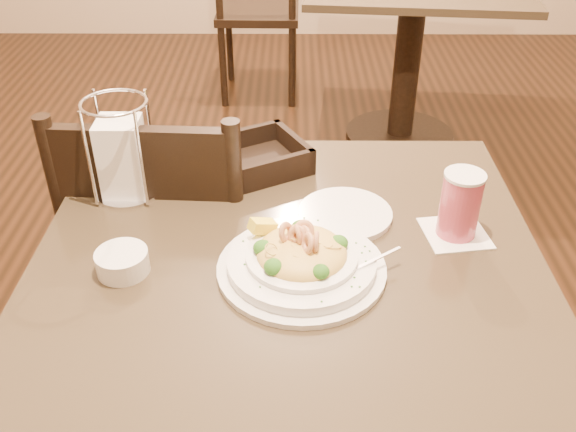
{
  "coord_description": "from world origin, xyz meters",
  "views": [
    {
      "loc": [
        0.01,
        -0.88,
        1.45
      ],
      "look_at": [
        0.0,
        0.02,
        0.84
      ],
      "focal_mm": 40.0,
      "sensor_mm": 36.0,
      "label": 1
    }
  ],
  "objects_px": {
    "main_table": "(288,357)",
    "background_table": "(410,33)",
    "pasta_bowl": "(301,259)",
    "bread_basket": "(254,160)",
    "dining_chair_near": "(173,258)",
    "napkin_caddy": "(122,155)",
    "butter_ramekin": "(122,262)",
    "drink_glass": "(460,205)",
    "dining_chair_far": "(257,6)",
    "side_plate": "(345,214)"
  },
  "relations": [
    {
      "from": "pasta_bowl",
      "to": "butter_ramekin",
      "type": "distance_m",
      "value": 0.3
    },
    {
      "from": "dining_chair_far",
      "to": "napkin_caddy",
      "type": "relative_size",
      "value": 4.57
    },
    {
      "from": "bread_basket",
      "to": "drink_glass",
      "type": "bearing_deg",
      "value": -31.91
    },
    {
      "from": "main_table",
      "to": "pasta_bowl",
      "type": "height_order",
      "value": "pasta_bowl"
    },
    {
      "from": "background_table",
      "to": "bread_basket",
      "type": "bearing_deg",
      "value": -110.48
    },
    {
      "from": "napkin_caddy",
      "to": "pasta_bowl",
      "type": "bearing_deg",
      "value": -35.48
    },
    {
      "from": "background_table",
      "to": "dining_chair_far",
      "type": "relative_size",
      "value": 1.06
    },
    {
      "from": "main_table",
      "to": "dining_chair_far",
      "type": "height_order",
      "value": "dining_chair_far"
    },
    {
      "from": "background_table",
      "to": "napkin_caddy",
      "type": "distance_m",
      "value": 1.96
    },
    {
      "from": "dining_chair_near",
      "to": "side_plate",
      "type": "distance_m",
      "value": 0.52
    },
    {
      "from": "bread_basket",
      "to": "dining_chair_near",
      "type": "bearing_deg",
      "value": 174.46
    },
    {
      "from": "bread_basket",
      "to": "pasta_bowl",
      "type": "bearing_deg",
      "value": -74.38
    },
    {
      "from": "napkin_caddy",
      "to": "butter_ramekin",
      "type": "distance_m",
      "value": 0.26
    },
    {
      "from": "main_table",
      "to": "napkin_caddy",
      "type": "xyz_separation_m",
      "value": [
        -0.33,
        0.22,
        0.33
      ]
    },
    {
      "from": "bread_basket",
      "to": "background_table",
      "type": "bearing_deg",
      "value": 69.52
    },
    {
      "from": "background_table",
      "to": "dining_chair_far",
      "type": "distance_m",
      "value": 0.86
    },
    {
      "from": "background_table",
      "to": "dining_chair_far",
      "type": "height_order",
      "value": "dining_chair_far"
    },
    {
      "from": "background_table",
      "to": "pasta_bowl",
      "type": "distance_m",
      "value": 2.06
    },
    {
      "from": "dining_chair_far",
      "to": "napkin_caddy",
      "type": "height_order",
      "value": "napkin_caddy"
    },
    {
      "from": "background_table",
      "to": "drink_glass",
      "type": "xyz_separation_m",
      "value": [
        -0.22,
        -1.87,
        0.3
      ]
    },
    {
      "from": "dining_chair_near",
      "to": "butter_ramekin",
      "type": "bearing_deg",
      "value": 93.2
    },
    {
      "from": "main_table",
      "to": "dining_chair_near",
      "type": "height_order",
      "value": "dining_chair_near"
    },
    {
      "from": "pasta_bowl",
      "to": "bread_basket",
      "type": "distance_m",
      "value": 0.36
    },
    {
      "from": "dining_chair_near",
      "to": "pasta_bowl",
      "type": "bearing_deg",
      "value": 132.48
    },
    {
      "from": "background_table",
      "to": "dining_chair_near",
      "type": "xyz_separation_m",
      "value": [
        -0.81,
        -1.61,
        -0.02
      ]
    },
    {
      "from": "pasta_bowl",
      "to": "drink_glass",
      "type": "bearing_deg",
      "value": 21.17
    },
    {
      "from": "dining_chair_far",
      "to": "drink_glass",
      "type": "xyz_separation_m",
      "value": [
        0.48,
        -2.36,
        0.33
      ]
    },
    {
      "from": "drink_glass",
      "to": "bread_basket",
      "type": "bearing_deg",
      "value": 148.09
    },
    {
      "from": "pasta_bowl",
      "to": "bread_basket",
      "type": "xyz_separation_m",
      "value": [
        -0.1,
        0.35,
        -0.01
      ]
    },
    {
      "from": "dining_chair_near",
      "to": "napkin_caddy",
      "type": "relative_size",
      "value": 4.57
    },
    {
      "from": "dining_chair_far",
      "to": "pasta_bowl",
      "type": "distance_m",
      "value": 2.5
    },
    {
      "from": "bread_basket",
      "to": "butter_ramekin",
      "type": "bearing_deg",
      "value": -120.34
    },
    {
      "from": "dining_chair_far",
      "to": "side_plate",
      "type": "relative_size",
      "value": 5.14
    },
    {
      "from": "main_table",
      "to": "dining_chair_near",
      "type": "relative_size",
      "value": 0.97
    },
    {
      "from": "background_table",
      "to": "side_plate",
      "type": "xyz_separation_m",
      "value": [
        -0.42,
        -1.81,
        0.25
      ]
    },
    {
      "from": "napkin_caddy",
      "to": "side_plate",
      "type": "relative_size",
      "value": 1.13
    },
    {
      "from": "drink_glass",
      "to": "side_plate",
      "type": "xyz_separation_m",
      "value": [
        -0.2,
        0.06,
        -0.06
      ]
    },
    {
      "from": "drink_glass",
      "to": "napkin_caddy",
      "type": "relative_size",
      "value": 0.63
    },
    {
      "from": "drink_glass",
      "to": "butter_ramekin",
      "type": "relative_size",
      "value": 1.44
    },
    {
      "from": "dining_chair_near",
      "to": "butter_ramekin",
      "type": "distance_m",
      "value": 0.47
    },
    {
      "from": "butter_ramekin",
      "to": "dining_chair_far",
      "type": "bearing_deg",
      "value": 87.53
    },
    {
      "from": "main_table",
      "to": "butter_ramekin",
      "type": "xyz_separation_m",
      "value": [
        -0.28,
        -0.03,
        0.26
      ]
    },
    {
      "from": "drink_glass",
      "to": "dining_chair_near",
      "type": "bearing_deg",
      "value": 156.32
    },
    {
      "from": "main_table",
      "to": "butter_ramekin",
      "type": "relative_size",
      "value": 10.05
    },
    {
      "from": "dining_chair_far",
      "to": "drink_glass",
      "type": "relative_size",
      "value": 7.22
    },
    {
      "from": "dining_chair_near",
      "to": "drink_glass",
      "type": "relative_size",
      "value": 7.22
    },
    {
      "from": "pasta_bowl",
      "to": "side_plate",
      "type": "relative_size",
      "value": 1.73
    },
    {
      "from": "background_table",
      "to": "dining_chair_near",
      "type": "height_order",
      "value": "dining_chair_near"
    },
    {
      "from": "drink_glass",
      "to": "side_plate",
      "type": "distance_m",
      "value": 0.22
    },
    {
      "from": "main_table",
      "to": "background_table",
      "type": "distance_m",
      "value": 2.02
    }
  ]
}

